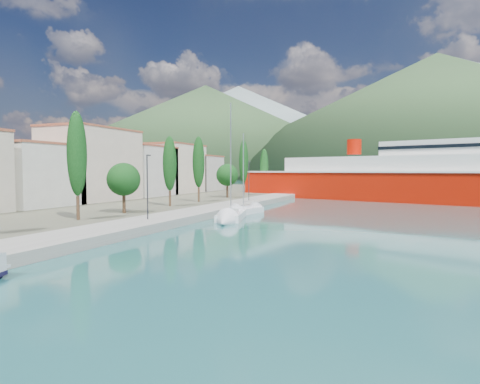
% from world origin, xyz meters
% --- Properties ---
extents(ground, '(1400.00, 1400.00, 0.00)m').
position_xyz_m(ground, '(0.00, 120.00, 0.00)').
color(ground, '#225A5A').
extents(quay, '(5.00, 88.00, 0.80)m').
position_xyz_m(quay, '(-9.00, 26.00, 0.40)').
color(quay, gray).
rests_on(quay, ground).
extents(land_strip, '(70.00, 148.00, 0.70)m').
position_xyz_m(land_strip, '(-47.00, 36.00, 0.35)').
color(land_strip, '#565644').
rests_on(land_strip, ground).
extents(town_buildings, '(9.20, 69.20, 11.30)m').
position_xyz_m(town_buildings, '(-32.00, 36.91, 5.57)').
color(town_buildings, beige).
rests_on(town_buildings, land_strip).
extents(tree_row, '(3.85, 66.39, 10.57)m').
position_xyz_m(tree_row, '(-15.26, 32.10, 5.85)').
color(tree_row, '#47301E').
rests_on(tree_row, land_strip).
extents(lamp_posts, '(0.15, 47.37, 6.06)m').
position_xyz_m(lamp_posts, '(-9.00, 15.22, 4.08)').
color(lamp_posts, '#2D2D33').
rests_on(lamp_posts, quay).
extents(sailboat_near, '(4.82, 9.82, 13.66)m').
position_xyz_m(sailboat_near, '(-3.75, 19.87, 0.33)').
color(sailboat_near, silver).
rests_on(sailboat_near, ground).
extents(sailboat_mid, '(3.84, 7.74, 10.90)m').
position_xyz_m(sailboat_mid, '(-5.52, 26.46, 0.31)').
color(sailboat_mid, silver).
rests_on(sailboat_mid, ground).
extents(ferry, '(61.73, 28.99, 12.02)m').
position_xyz_m(ferry, '(12.51, 59.49, 3.66)').
color(ferry, '#B51203').
rests_on(ferry, ground).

